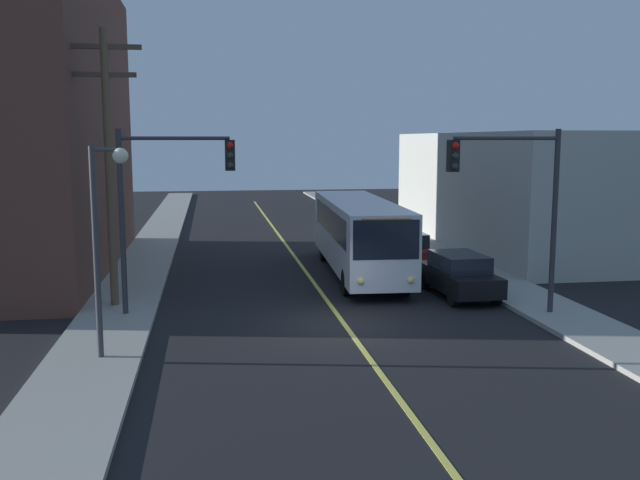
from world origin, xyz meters
TOP-DOWN VIEW (x-y plane):
  - ground_plane at (0.00, 0.00)m, footprint 120.00×120.00m
  - sidewalk_left at (-7.25, 10.00)m, footprint 2.50×90.00m
  - sidewalk_right at (7.25, 10.00)m, footprint 2.50×90.00m
  - lane_stripe_center at (0.00, 15.00)m, footprint 0.16×60.00m
  - building_right_warehouse at (14.50, 14.77)m, footprint 12.00×19.79m
  - city_bus at (2.20, 8.14)m, footprint 3.13×12.24m
  - parked_car_black at (4.97, 3.18)m, footprint 1.93×4.45m
  - parked_car_red at (4.61, 9.44)m, footprint 1.91×4.44m
  - utility_pole_near at (-7.46, 3.18)m, footprint 2.40×0.28m
  - traffic_signal_left_corner at (-5.41, 1.85)m, footprint 3.75×0.48m
  - traffic_signal_right_corner at (5.41, -0.11)m, footprint 3.75×0.48m
  - street_lamp_left at (-6.83, -2.83)m, footprint 0.98×0.40m

SIDE VIEW (x-z plane):
  - ground_plane at x=0.00m, z-range 0.00..0.00m
  - lane_stripe_center at x=0.00m, z-range 0.00..0.01m
  - sidewalk_left at x=-7.25m, z-range 0.00..0.15m
  - sidewalk_right at x=7.25m, z-range 0.00..0.15m
  - parked_car_black at x=4.97m, z-range 0.03..1.65m
  - parked_car_red at x=4.61m, z-range 0.03..1.65m
  - city_bus at x=2.20m, z-range 0.22..3.42m
  - building_right_warehouse at x=14.50m, z-range 0.00..6.17m
  - street_lamp_left at x=-6.83m, z-range 0.99..6.49m
  - traffic_signal_left_corner at x=-5.41m, z-range 1.30..7.30m
  - traffic_signal_right_corner at x=5.41m, z-range 1.30..7.30m
  - utility_pole_near at x=-7.46m, z-range 0.64..9.93m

